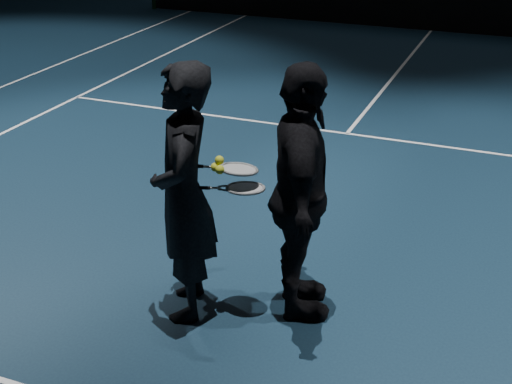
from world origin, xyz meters
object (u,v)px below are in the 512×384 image
racket_lower (245,188)px  racket_upper (239,169)px  player_a (184,194)px  player_b (300,195)px  tennis_balls (218,166)px

racket_lower → racket_upper: 0.15m
player_a → player_b: same height
player_b → racket_lower: (-0.37, -0.14, 0.05)m
player_a → racket_upper: bearing=93.2°
racket_lower → player_a: bearing=-180.0°
player_a → tennis_balls: player_a is taller
player_b → tennis_balls: size_ratio=16.43×
racket_lower → player_b: bearing=-0.0°
racket_upper → tennis_balls: 0.15m
tennis_balls → racket_lower: bearing=19.4°
player_a → racket_lower: bearing=87.5°
player_b → tennis_balls: player_b is taller
racket_lower → tennis_balls: (-0.18, -0.06, 0.17)m
player_b → racket_upper: (-0.43, -0.12, 0.19)m
player_a → racket_lower: player_a is taller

